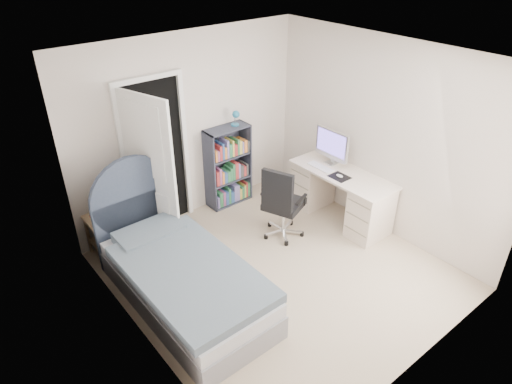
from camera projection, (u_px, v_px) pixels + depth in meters
room_shell at (281, 179)px, 4.81m from camera, size 3.50×3.70×2.60m
door at (152, 166)px, 5.53m from camera, size 0.92×0.80×2.06m
bed at (181, 275)px, 4.91m from camera, size 1.06×2.20×1.35m
nightstand at (105, 226)px, 5.52m from camera, size 0.43×0.43×0.62m
floor_lamp at (166, 204)px, 5.59m from camera, size 0.21×0.21×1.48m
bookcase at (229, 169)px, 6.55m from camera, size 0.66×0.28×1.39m
desk at (340, 194)px, 6.23m from camera, size 0.59×1.47×1.21m
office_chair at (281, 201)px, 5.74m from camera, size 0.59×0.60×1.03m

